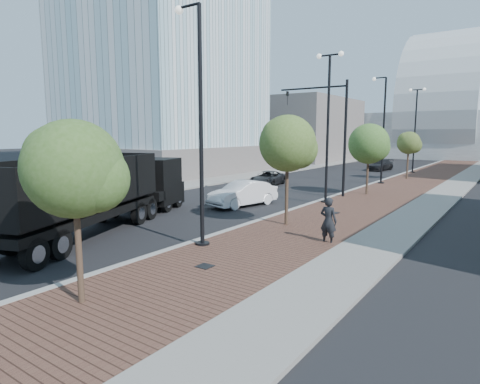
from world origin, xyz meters
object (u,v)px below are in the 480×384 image
Objects in this scene: dump_truck at (124,193)px; white_sedan at (243,194)px; dark_car_mid at (267,178)px; pedestrian at (328,221)px.

dump_truck reaches higher than white_sedan.
dark_car_mid is (-3.91, 9.34, -0.16)m from white_sedan.
dump_truck is 16.46m from dark_car_mid.
dump_truck is at bearing -97.27° from white_sedan.
pedestrian is at bearing -21.80° from white_sedan.
pedestrian is at bearing -62.18° from dark_car_mid.
pedestrian is (7.79, -5.21, 0.20)m from white_sedan.
pedestrian reaches higher than white_sedan.
dark_car_mid is at bearing -47.81° from pedestrian.
white_sedan is (2.46, 7.04, -0.68)m from dump_truck.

